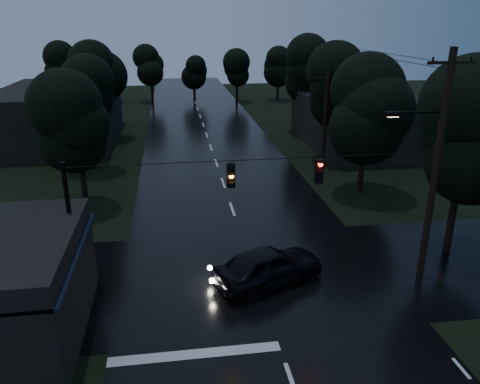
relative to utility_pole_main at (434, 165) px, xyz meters
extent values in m
cube|color=black|center=(-7.41, 19.00, -5.26)|extent=(12.00, 120.00, 0.02)
cube|color=black|center=(-7.41, 1.00, -5.26)|extent=(60.00, 9.00, 0.02)
cube|color=black|center=(-14.41, -2.00, -2.06)|extent=(0.30, 7.00, 0.15)
cylinder|color=black|center=(-14.61, -5.00, -3.76)|extent=(0.10, 0.10, 3.00)
cylinder|color=black|center=(-14.61, 1.00, -3.76)|extent=(0.10, 0.10, 3.00)
cube|color=#E9CB5D|center=(-14.46, -3.50, -2.76)|extent=(0.06, 1.60, 0.50)
cube|color=#E9CB5D|center=(-14.46, -0.80, -2.76)|extent=(0.06, 1.20, 0.50)
cube|color=black|center=(6.59, 23.00, -3.06)|extent=(10.00, 14.00, 4.40)
cube|color=black|center=(-21.41, 29.00, -2.76)|extent=(10.00, 16.00, 5.00)
cylinder|color=black|center=(0.09, 0.00, -0.26)|extent=(0.30, 0.30, 10.00)
cube|color=black|center=(0.09, 0.00, 4.14)|extent=(2.00, 0.12, 0.12)
cylinder|color=black|center=(-1.01, 0.00, 2.24)|extent=(2.20, 0.10, 0.10)
cube|color=black|center=(-2.11, 0.00, 2.19)|extent=(0.60, 0.25, 0.18)
cube|color=#FFB266|center=(-2.11, 0.00, 2.09)|extent=(0.45, 0.18, 0.03)
cylinder|color=black|center=(0.89, 17.00, -1.51)|extent=(0.30, 0.30, 7.50)
cube|color=black|center=(0.89, 17.00, 1.64)|extent=(2.00, 0.12, 0.12)
cylinder|color=black|center=(-14.91, 0.00, -2.26)|extent=(0.18, 0.18, 6.00)
cylinder|color=black|center=(-7.41, 0.00, 0.54)|extent=(15.00, 0.03, 0.03)
cube|color=black|center=(-8.61, 0.00, -0.06)|extent=(0.32, 0.25, 1.00)
sphere|color=orange|center=(-8.61, -0.15, -0.06)|extent=(0.18, 0.18, 0.18)
cube|color=black|center=(-5.01, 0.00, -0.06)|extent=(0.32, 0.25, 1.00)
sphere|color=#FF0C07|center=(-5.01, -0.15, -0.06)|extent=(0.18, 0.18, 0.18)
cylinder|color=black|center=(2.59, 2.00, -3.86)|extent=(0.36, 0.36, 2.80)
sphere|color=black|center=(2.59, 2.00, -0.46)|extent=(4.48, 4.48, 4.48)
sphere|color=black|center=(2.59, 2.00, 0.74)|extent=(4.48, 4.48, 4.48)
sphere|color=black|center=(2.59, 2.00, 1.94)|extent=(4.48, 4.48, 4.48)
cylinder|color=black|center=(-16.41, 11.00, -4.03)|extent=(0.36, 0.36, 2.45)
sphere|color=black|center=(-16.41, 11.00, -1.06)|extent=(3.92, 3.92, 3.92)
sphere|color=black|center=(-16.41, 11.00, -0.01)|extent=(3.92, 3.92, 3.92)
sphere|color=black|center=(-16.41, 11.00, 1.04)|extent=(3.92, 3.92, 3.92)
cylinder|color=black|center=(-17.01, 19.00, -3.95)|extent=(0.36, 0.36, 2.62)
sphere|color=black|center=(-17.01, 19.00, -0.76)|extent=(4.20, 4.20, 4.20)
sphere|color=black|center=(-17.01, 19.00, 0.37)|extent=(4.20, 4.20, 4.20)
sphere|color=black|center=(-17.01, 19.00, 1.49)|extent=(4.20, 4.20, 4.20)
cylinder|color=black|center=(-17.61, 29.00, -3.86)|extent=(0.36, 0.36, 2.80)
sphere|color=black|center=(-17.61, 29.00, -0.46)|extent=(4.48, 4.48, 4.48)
sphere|color=black|center=(-17.61, 29.00, 0.74)|extent=(4.48, 4.48, 4.48)
sphere|color=black|center=(-17.61, 29.00, 1.94)|extent=(4.48, 4.48, 4.48)
cylinder|color=black|center=(1.59, 11.00, -3.95)|extent=(0.36, 0.36, 2.62)
sphere|color=black|center=(1.59, 11.00, -0.76)|extent=(4.20, 4.20, 4.20)
sphere|color=black|center=(1.59, 11.00, 0.37)|extent=(4.20, 4.20, 4.20)
sphere|color=black|center=(1.59, 11.00, 1.49)|extent=(4.20, 4.20, 4.20)
cylinder|color=black|center=(2.19, 19.00, -3.86)|extent=(0.36, 0.36, 2.80)
sphere|color=black|center=(2.19, 19.00, -0.46)|extent=(4.48, 4.48, 4.48)
sphere|color=black|center=(2.19, 19.00, 0.74)|extent=(4.48, 4.48, 4.48)
sphere|color=black|center=(2.19, 19.00, 1.94)|extent=(4.48, 4.48, 4.48)
cylinder|color=black|center=(2.79, 29.00, -3.77)|extent=(0.36, 0.36, 2.97)
sphere|color=black|center=(2.79, 29.00, -0.16)|extent=(4.76, 4.76, 4.76)
sphere|color=black|center=(2.79, 29.00, 1.12)|extent=(4.76, 4.76, 4.76)
sphere|color=black|center=(2.79, 29.00, 2.39)|extent=(4.76, 4.76, 4.76)
imported|color=black|center=(-6.93, 0.30, -4.41)|extent=(5.40, 3.77, 1.71)
camera|label=1|loc=(-10.80, -17.40, 5.70)|focal=35.00mm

